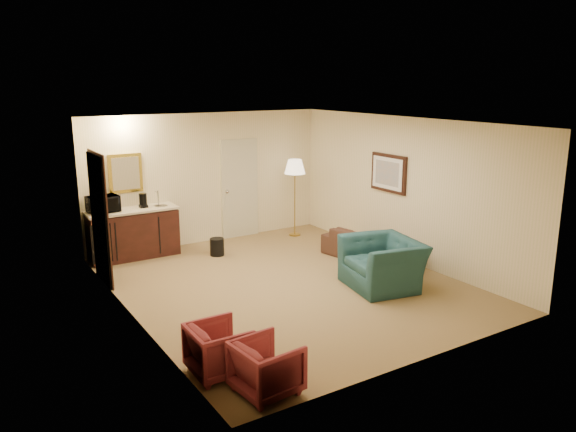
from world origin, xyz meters
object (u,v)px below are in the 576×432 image
sofa (370,241)px  floor_lamp (295,198)px  wetbar_cabinet (133,233)px  rose_chair_near (219,347)px  waste_bin (217,247)px  coffee_table (382,265)px  teal_armchair (383,255)px  microwave (103,202)px  rose_chair_far (267,365)px  coffee_maker (143,201)px

sofa → floor_lamp: bearing=-4.1°
wetbar_cabinet → rose_chair_near: (-0.50, -4.72, -0.14)m
waste_bin → rose_chair_near: bearing=-114.8°
coffee_table → floor_lamp: 3.02m
wetbar_cabinet → teal_armchair: 4.63m
rose_chair_near → floor_lamp: (3.85, 4.40, 0.49)m
waste_bin → wetbar_cabinet: bearing=151.9°
rose_chair_near → microwave: microwave is taller
wetbar_cabinet → teal_armchair: bearing=-51.5°
rose_chair_far → waste_bin: size_ratio=1.94×
wetbar_cabinet → rose_chair_far: (-0.25, -5.35, -0.14)m
rose_chair_far → coffee_maker: (0.47, 5.37, 0.73)m
teal_armchair → coffee_table: size_ratio=1.67×
sofa → microwave: 4.87m
coffee_table → microwave: bearing=138.0°
coffee_maker → rose_chair_far: bearing=-111.6°
sofa → rose_chair_near: (-4.10, -2.24, -0.03)m
teal_armchair → waste_bin: size_ratio=3.61×
waste_bin → microwave: microwave is taller
coffee_table → waste_bin: bearing=125.6°
rose_chair_near → coffee_maker: (0.72, 4.74, 0.73)m
floor_lamp → coffee_maker: bearing=173.9°
waste_bin → teal_armchair: bearing=-62.1°
sofa → waste_bin: size_ratio=5.54×
wetbar_cabinet → coffee_maker: coffee_maker is taller
rose_chair_far → waste_bin: (1.60, 4.63, -0.16)m
rose_chair_near → floor_lamp: size_ratio=0.40×
rose_chair_far → rose_chair_near: bearing=16.1°
wetbar_cabinet → coffee_table: size_ratio=2.30×
floor_lamp → coffee_table: bearing=-93.3°
teal_armchair → waste_bin: 3.30m
sofa → waste_bin: 2.86m
sofa → teal_armchair: size_ratio=1.53×
teal_armchair → coffee_maker: 4.54m
waste_bin → microwave: size_ratio=0.62×
teal_armchair → rose_chair_near: (-3.38, -1.10, -0.20)m
sofa → floor_lamp: (-0.25, 2.16, 0.46)m
sofa → coffee_maker: size_ratio=6.83×
rose_chair_far → floor_lamp: bearing=-41.1°
floor_lamp → rose_chair_far: bearing=-125.6°
rose_chair_far → floor_lamp: (3.60, 5.03, 0.50)m
wetbar_cabinet → rose_chair_far: size_ratio=2.56×
wetbar_cabinet → microwave: size_ratio=3.09×
teal_armchair → microwave: bearing=-126.5°
sofa → coffee_maker: coffee_maker is taller
teal_armchair → coffee_maker: (-2.66, 3.64, 0.53)m
waste_bin → microwave: (-1.85, 0.76, 0.94)m
teal_armchair → coffee_maker: size_ratio=4.46×
rose_chair_far → sofa: bearing=-58.7°
rose_chair_far → microwave: 5.45m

